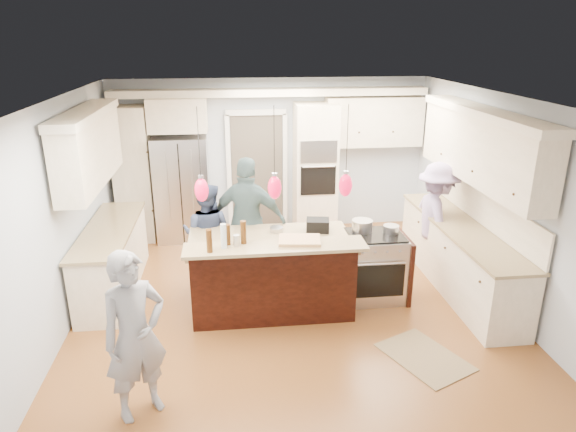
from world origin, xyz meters
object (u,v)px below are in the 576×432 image
refrigerator (183,189)px  island_range (375,266)px  person_bar_end (135,336)px  person_far_left (207,234)px  kitchen_island (272,272)px

refrigerator → island_range: 3.71m
person_bar_end → island_range: bearing=1.5°
person_far_left → kitchen_island: bearing=154.1°
kitchen_island → person_bar_end: person_bar_end is taller
island_range → person_far_left: bearing=162.6°
kitchen_island → person_far_left: bearing=137.1°
refrigerator → island_range: refrigerator is taller
refrigerator → island_range: (2.71, -2.49, -0.44)m
person_bar_end → person_far_left: 2.71m
island_range → person_bar_end: size_ratio=0.56×
refrigerator → person_bar_end: size_ratio=1.09×
person_bar_end → person_far_left: size_ratio=1.11×
island_range → person_far_left: person_far_left is taller
island_range → person_bar_end: bearing=-145.2°
island_range → person_bar_end: person_bar_end is taller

